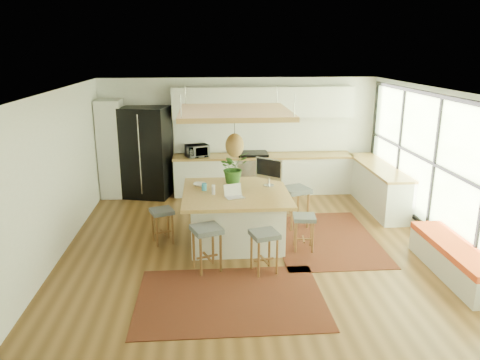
{
  "coord_description": "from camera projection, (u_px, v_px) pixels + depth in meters",
  "views": [
    {
      "loc": [
        -0.78,
        -7.33,
        3.37
      ],
      "look_at": [
        -0.2,
        0.5,
        1.1
      ],
      "focal_mm": 34.42,
      "sensor_mm": 36.0,
      "label": 1
    }
  ],
  "objects": [
    {
      "name": "floor",
      "position": [
        254.0,
        248.0,
        8.02
      ],
      "size": [
        7.0,
        7.0,
        0.0
      ],
      "primitive_type": "plane",
      "color": "#523517",
      "rests_on": "ground"
    },
    {
      "name": "ceiling",
      "position": [
        255.0,
        91.0,
        7.27
      ],
      "size": [
        7.0,
        7.0,
        0.0
      ],
      "primitive_type": "plane",
      "rotation": [
        3.14,
        0.0,
        0.0
      ],
      "color": "white",
      "rests_on": "ground"
    },
    {
      "name": "wall_back",
      "position": [
        239.0,
        135.0,
        10.99
      ],
      "size": [
        6.5,
        0.0,
        6.5
      ],
      "primitive_type": "plane",
      "rotation": [
        1.57,
        0.0,
        0.0
      ],
      "color": "silver",
      "rests_on": "ground"
    },
    {
      "name": "wall_front",
      "position": [
        293.0,
        272.0,
        4.29
      ],
      "size": [
        6.5,
        0.0,
        6.5
      ],
      "primitive_type": "plane",
      "rotation": [
        -1.57,
        0.0,
        0.0
      ],
      "color": "silver",
      "rests_on": "ground"
    },
    {
      "name": "wall_left",
      "position": [
        54.0,
        178.0,
        7.41
      ],
      "size": [
        0.0,
        7.0,
        7.0
      ],
      "primitive_type": "plane",
      "rotation": [
        1.57,
        0.0,
        1.57
      ],
      "color": "silver",
      "rests_on": "ground"
    },
    {
      "name": "wall_right",
      "position": [
        443.0,
        170.0,
        7.87
      ],
      "size": [
        0.0,
        7.0,
        7.0
      ],
      "primitive_type": "plane",
      "rotation": [
        1.57,
        0.0,
        -1.57
      ],
      "color": "silver",
      "rests_on": "ground"
    },
    {
      "name": "window_wall",
      "position": [
        441.0,
        167.0,
        7.86
      ],
      "size": [
        0.1,
        6.2,
        2.6
      ],
      "primitive_type": null,
      "color": "black",
      "rests_on": "wall_right"
    },
    {
      "name": "pantry",
      "position": [
        112.0,
        149.0,
        10.54
      ],
      "size": [
        0.55,
        0.6,
        2.25
      ],
      "primitive_type": "cube",
      "color": "silver",
      "rests_on": "floor"
    },
    {
      "name": "back_counter_base",
      "position": [
        263.0,
        175.0,
        10.98
      ],
      "size": [
        4.2,
        0.6,
        0.88
      ],
      "primitive_type": "cube",
      "color": "silver",
      "rests_on": "floor"
    },
    {
      "name": "back_counter_top",
      "position": [
        263.0,
        156.0,
        10.85
      ],
      "size": [
        4.24,
        0.64,
        0.05
      ],
      "primitive_type": "cube",
      "color": "olive",
      "rests_on": "back_counter_base"
    },
    {
      "name": "backsplash",
      "position": [
        262.0,
        135.0,
        11.02
      ],
      "size": [
        4.2,
        0.02,
        0.8
      ],
      "primitive_type": "cube",
      "color": "white",
      "rests_on": "wall_back"
    },
    {
      "name": "upper_cabinets",
      "position": [
        263.0,
        102.0,
        10.64
      ],
      "size": [
        4.2,
        0.34,
        0.7
      ],
      "primitive_type": "cube",
      "color": "silver",
      "rests_on": "wall_back"
    },
    {
      "name": "range",
      "position": [
        253.0,
        173.0,
        10.95
      ],
      "size": [
        0.76,
        0.62,
        1.0
      ],
      "primitive_type": null,
      "color": "#A5A5AA",
      "rests_on": "floor"
    },
    {
      "name": "right_counter_base",
      "position": [
        378.0,
        187.0,
        10.02
      ],
      "size": [
        0.6,
        2.5,
        0.88
      ],
      "primitive_type": "cube",
      "color": "silver",
      "rests_on": "floor"
    },
    {
      "name": "right_counter_top",
      "position": [
        380.0,
        167.0,
        9.89
      ],
      "size": [
        0.64,
        2.54,
        0.05
      ],
      "primitive_type": "cube",
      "color": "olive",
      "rests_on": "right_counter_base"
    },
    {
      "name": "window_bench",
      "position": [
        454.0,
        260.0,
        7.01
      ],
      "size": [
        0.52,
        2.0,
        0.5
      ],
      "primitive_type": null,
      "color": "silver",
      "rests_on": "floor"
    },
    {
      "name": "ceiling_panel",
      "position": [
        235.0,
        128.0,
        7.81
      ],
      "size": [
        1.86,
        1.86,
        0.8
      ],
      "primitive_type": null,
      "color": "olive",
      "rests_on": "ceiling"
    },
    {
      "name": "rug_near",
      "position": [
        230.0,
        298.0,
        6.4
      ],
      "size": [
        2.6,
        1.8,
        0.01
      ],
      "primitive_type": "cube",
      "color": "black",
      "rests_on": "floor"
    },
    {
      "name": "rug_right",
      "position": [
        325.0,
        238.0,
        8.43
      ],
      "size": [
        1.8,
        2.6,
        0.01
      ],
      "primitive_type": "cube",
      "color": "black",
      "rests_on": "floor"
    },
    {
      "name": "fridge",
      "position": [
        147.0,
        157.0,
        10.63
      ],
      "size": [
        1.2,
        1.03,
        2.08
      ],
      "primitive_type": null,
      "rotation": [
        0.0,
        0.0,
        -0.24
      ],
      "color": "black",
      "rests_on": "floor"
    },
    {
      "name": "island",
      "position": [
        236.0,
        216.0,
        8.22
      ],
      "size": [
        1.85,
        1.85,
        0.93
      ],
      "primitive_type": null,
      "color": "olive",
      "rests_on": "floor"
    },
    {
      "name": "stool_near_left",
      "position": [
        207.0,
        249.0,
        7.15
      ],
      "size": [
        0.55,
        0.55,
        0.72
      ],
      "primitive_type": null,
      "rotation": [
        0.0,
        0.0,
        0.36
      ],
      "color": "#45494C",
      "rests_on": "floor"
    },
    {
      "name": "stool_near_right",
      "position": [
        264.0,
        251.0,
        7.08
      ],
      "size": [
        0.49,
        0.49,
        0.67
      ],
      "primitive_type": null,
      "rotation": [
        0.0,
        0.0,
        0.27
      ],
      "color": "#45494C",
      "rests_on": "floor"
    },
    {
      "name": "stool_right_front",
      "position": [
        304.0,
        230.0,
        7.87
      ],
      "size": [
        0.41,
        0.41,
        0.63
      ],
      "primitive_type": null,
      "rotation": [
        0.0,
        0.0,
        1.46
      ],
      "color": "#45494C",
      "rests_on": "floor"
    },
    {
      "name": "stool_right_back",
      "position": [
        295.0,
        209.0,
        8.9
      ],
      "size": [
        0.61,
        0.61,
        0.79
      ],
      "primitive_type": null,
      "rotation": [
        0.0,
        0.0,
        1.94
      ],
      "color": "#45494C",
      "rests_on": "floor"
    },
    {
      "name": "stool_left_side",
      "position": [
        162.0,
        224.0,
        8.16
      ],
      "size": [
        0.48,
        0.48,
        0.63
      ],
      "primitive_type": null,
      "rotation": [
        0.0,
        0.0,
        -1.21
      ],
      "color": "#45494C",
      "rests_on": "floor"
    },
    {
      "name": "laptop",
      "position": [
        235.0,
        191.0,
        7.71
      ],
      "size": [
        0.39,
        0.4,
        0.23
      ],
      "primitive_type": null,
      "rotation": [
        0.0,
        0.0,
        0.3
      ],
      "color": "#A5A5AA",
      "rests_on": "island"
    },
    {
      "name": "monitor",
      "position": [
        269.0,
        172.0,
        8.35
      ],
      "size": [
        0.56,
        0.51,
        0.52
      ],
      "primitive_type": null,
      "rotation": [
        0.0,
        0.0,
        -0.69
      ],
      "color": "#A5A5AA",
      "rests_on": "island"
    },
    {
      "name": "microwave",
      "position": [
        197.0,
        149.0,
        10.64
      ],
      "size": [
        0.57,
        0.44,
        0.34
      ],
      "primitive_type": "imported",
      "rotation": [
        0.0,
        0.0,
        0.37
      ],
      "color": "#A5A5AA",
      "rests_on": "back_counter_top"
    },
    {
      "name": "island_plant",
      "position": [
        233.0,
        171.0,
        8.55
      ],
      "size": [
        0.77,
        0.79,
        0.46
      ],
      "primitive_type": "imported",
      "rotation": [
        0.0,
        0.0,
        0.57
      ],
      "color": "#1E4C19",
      "rests_on": "island"
    },
    {
      "name": "island_bowl",
      "position": [
        199.0,
        185.0,
        8.4
      ],
      "size": [
        0.26,
        0.26,
        0.05
      ],
      "primitive_type": "imported",
      "rotation": [
        0.0,
        0.0,
        -0.2
      ],
      "color": "white",
      "rests_on": "island"
    },
    {
      "name": "island_bottle_0",
      "position": [
        204.0,
        185.0,
        8.13
      ],
      "size": [
        0.07,
        0.07,
        0.19
      ],
      "primitive_type": "cylinder",
      "color": "#369EDA",
      "rests_on": "island"
    },
    {
      "name": "island_bottle_1",
      "position": [
        213.0,
        189.0,
        7.9
      ],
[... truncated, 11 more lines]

